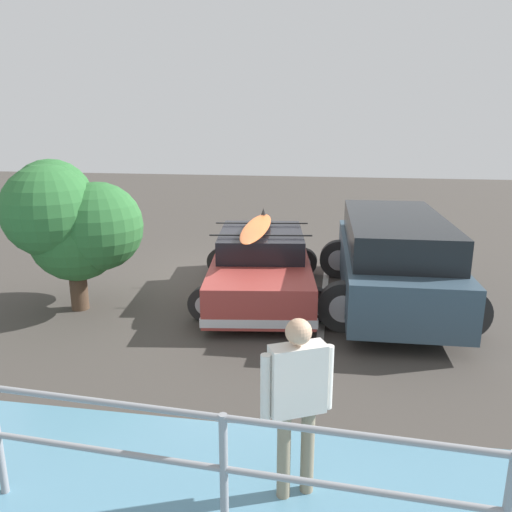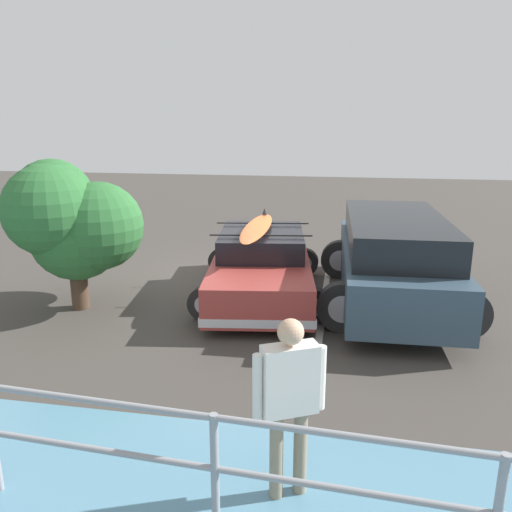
{
  "view_description": "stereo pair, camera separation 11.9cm",
  "coord_description": "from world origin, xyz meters",
  "px_view_note": "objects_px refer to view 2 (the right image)",
  "views": [
    {
      "loc": [
        -2.12,
        9.97,
        3.27
      ],
      "look_at": [
        -0.71,
        1.37,
        0.95
      ],
      "focal_mm": 35.0,
      "sensor_mm": 36.0,
      "label": 1
    },
    {
      "loc": [
        -2.24,
        9.95,
        3.27
      ],
      "look_at": [
        -0.71,
        1.37,
        0.95
      ],
      "focal_mm": 35.0,
      "sensor_mm": 36.0,
      "label": 2
    }
  ],
  "objects_px": {
    "person_bystander": "(289,393)",
    "bush_near_left": "(73,222)",
    "sedan_car": "(261,265)",
    "suv_car": "(393,258)"
  },
  "relations": [
    {
      "from": "suv_car",
      "to": "person_bystander",
      "type": "relative_size",
      "value": 3.0
    },
    {
      "from": "sedan_car",
      "to": "person_bystander",
      "type": "distance_m",
      "value": 5.51
    },
    {
      "from": "person_bystander",
      "to": "bush_near_left",
      "type": "height_order",
      "value": "bush_near_left"
    },
    {
      "from": "suv_car",
      "to": "bush_near_left",
      "type": "distance_m",
      "value": 5.77
    },
    {
      "from": "sedan_car",
      "to": "bush_near_left",
      "type": "bearing_deg",
      "value": 23.9
    },
    {
      "from": "person_bystander",
      "to": "bush_near_left",
      "type": "xyz_separation_m",
      "value": [
        4.24,
        -4.0,
        0.59
      ]
    },
    {
      "from": "suv_car",
      "to": "person_bystander",
      "type": "bearing_deg",
      "value": 76.04
    },
    {
      "from": "sedan_car",
      "to": "bush_near_left",
      "type": "height_order",
      "value": "bush_near_left"
    },
    {
      "from": "sedan_car",
      "to": "suv_car",
      "type": "distance_m",
      "value": 2.49
    },
    {
      "from": "person_bystander",
      "to": "bush_near_left",
      "type": "bearing_deg",
      "value": -43.33
    }
  ]
}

